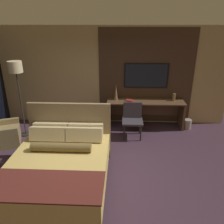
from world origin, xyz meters
TOP-DOWN VIEW (x-y plane):
  - ground_plane at (0.00, 0.00)m, footprint 16.00×16.00m
  - wall_back_tv_panel at (0.18, 2.59)m, footprint 7.20×0.09m
  - bed at (-0.59, -0.34)m, footprint 1.76×2.11m
  - desk at (1.21, 2.29)m, footprint 2.18×0.57m
  - tv at (1.21, 2.52)m, footprint 1.24×0.04m
  - desk_chair at (0.82, 1.68)m, footprint 0.54×0.53m
  - armchair_by_window at (-2.41, 1.07)m, footprint 0.92×0.94m
  - floor_lamp at (-2.08, 1.59)m, footprint 0.34×0.34m
  - vase_tall at (0.36, 2.33)m, footprint 0.11×0.11m
  - vase_short at (2.01, 2.33)m, footprint 0.08×0.08m
  - book at (0.75, 2.24)m, footprint 0.26×0.22m
  - waste_bin at (2.44, 2.16)m, footprint 0.22×0.22m

SIDE VIEW (x-z plane):
  - ground_plane at x=0.00m, z-range 0.00..0.00m
  - waste_bin at x=2.44m, z-range 0.00..0.28m
  - armchair_by_window at x=-2.41m, z-range -0.12..0.64m
  - bed at x=-0.59m, z-range -0.28..1.01m
  - desk_chair at x=0.82m, z-range 0.09..0.99m
  - desk at x=1.21m, z-range 0.15..0.95m
  - book at x=0.75m, z-range 0.79..0.82m
  - vase_short at x=2.01m, z-range 0.79..1.00m
  - vase_tall at x=0.36m, z-range 0.79..1.24m
  - wall_back_tv_panel at x=0.18m, z-range 0.00..2.80m
  - tv at x=1.21m, z-range 1.11..1.81m
  - floor_lamp at x=-2.08m, z-range 0.69..2.68m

